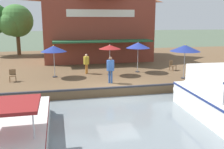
% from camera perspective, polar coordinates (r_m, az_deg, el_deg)
% --- Properties ---
extents(ground_plane, '(220.00, 220.00, 0.00)m').
position_cam_1_polar(ground_plane, '(15.95, 1.29, -5.29)').
color(ground_plane, '#4C5B47').
extents(quay_deck, '(22.00, 56.00, 0.60)m').
position_cam_1_polar(quay_deck, '(26.41, -4.38, 2.37)').
color(quay_deck, brown).
rests_on(quay_deck, ground).
extents(quay_edge_fender, '(0.20, 50.40, 0.10)m').
position_cam_1_polar(quay_edge_fender, '(15.86, 1.21, -2.94)').
color(quay_edge_fender, '#2D2D33').
rests_on(quay_edge_fender, quay_deck).
extents(waterfront_restaurant, '(10.18, 11.58, 8.29)m').
position_cam_1_polar(waterfront_restaurant, '(28.59, -3.92, 12.21)').
color(waterfront_restaurant, brown).
rests_on(waterfront_restaurant, quay_deck).
extents(patio_umbrella_mid_patio_left, '(1.95, 1.95, 2.50)m').
position_cam_1_polar(patio_umbrella_mid_patio_left, '(20.57, 5.96, 6.65)').
color(patio_umbrella_mid_patio_left, '#B7B7B7').
rests_on(patio_umbrella_mid_patio_left, quay_deck).
extents(patio_umbrella_mid_patio_right, '(1.71, 1.71, 2.41)m').
position_cam_1_polar(patio_umbrella_mid_patio_right, '(19.34, -0.52, 6.27)').
color(patio_umbrella_mid_patio_right, '#B7B7B7').
rests_on(patio_umbrella_mid_patio_right, quay_deck).
extents(patio_umbrella_near_quay_edge, '(1.90, 1.90, 2.42)m').
position_cam_1_polar(patio_umbrella_near_quay_edge, '(19.08, -13.22, 5.75)').
color(patio_umbrella_near_quay_edge, '#B7B7B7').
rests_on(patio_umbrella_near_quay_edge, quay_deck).
extents(patio_umbrella_back_row, '(2.17, 2.17, 2.52)m').
position_cam_1_polar(patio_umbrella_back_row, '(18.91, 16.37, 5.79)').
color(patio_umbrella_back_row, '#B7B7B7').
rests_on(patio_umbrella_back_row, quay_deck).
extents(cafe_chair_mid_patio, '(0.59, 0.59, 0.85)m').
position_cam_1_polar(cafe_chair_mid_patio, '(22.07, 13.59, 2.16)').
color(cafe_chair_mid_patio, brown).
rests_on(cafe_chair_mid_patio, quay_deck).
extents(cafe_chair_back_row_seat, '(0.49, 0.49, 0.85)m').
position_cam_1_polar(cafe_chair_back_row_seat, '(18.82, -21.78, -0.07)').
color(cafe_chair_back_row_seat, brown).
rests_on(cafe_chair_back_row_seat, quay_deck).
extents(cafe_chair_far_corner_seat, '(0.48, 0.48, 0.85)m').
position_cam_1_polar(cafe_chair_far_corner_seat, '(20.99, 17.33, 1.45)').
color(cafe_chair_far_corner_seat, brown).
rests_on(cafe_chair_far_corner_seat, quay_deck).
extents(person_mid_patio, '(0.45, 0.45, 1.60)m').
position_cam_1_polar(person_mid_patio, '(20.10, -5.89, 2.97)').
color(person_mid_patio, orange).
rests_on(person_mid_patio, quay_deck).
extents(person_at_quay_edge, '(0.52, 0.52, 1.83)m').
position_cam_1_polar(person_at_quay_edge, '(16.86, -0.36, 1.85)').
color(person_at_quay_edge, '#2D5193').
rests_on(person_at_quay_edge, quay_deck).
extents(motorboat_mid_row, '(6.72, 2.53, 2.01)m').
position_cam_1_polar(motorboat_mid_row, '(11.36, -20.63, -10.22)').
color(motorboat_mid_row, white).
rests_on(motorboat_mid_row, river_water).
extents(tree_downstream_bank, '(4.14, 3.94, 6.15)m').
position_cam_1_polar(tree_downstream_bank, '(32.95, -21.25, 11.17)').
color(tree_downstream_bank, brown).
rests_on(tree_downstream_bank, quay_deck).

